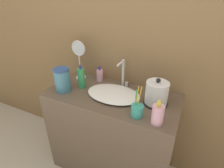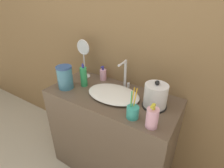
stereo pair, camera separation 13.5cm
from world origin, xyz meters
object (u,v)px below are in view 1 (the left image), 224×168
at_px(faucet, 123,73).
at_px(lotion_bottle, 158,115).
at_px(toothbrush_cup, 137,110).
at_px(vanity_mirror, 79,57).
at_px(mouthwash_bottle, 100,75).
at_px(electric_kettle, 156,94).
at_px(shampoo_bottle, 81,78).
at_px(water_pitcher, 62,80).

height_order(faucet, lotion_bottle, faucet).
bearing_deg(toothbrush_cup, vanity_mirror, 154.49).
bearing_deg(lotion_bottle, mouthwash_bottle, 148.93).
xyz_separation_m(electric_kettle, vanity_mirror, (-0.74, 0.12, 0.13)).
xyz_separation_m(lotion_bottle, shampoo_bottle, (-0.69, 0.19, 0.02)).
height_order(electric_kettle, mouthwash_bottle, electric_kettle).
xyz_separation_m(lotion_bottle, water_pitcher, (-0.79, 0.07, 0.03)).
distance_m(faucet, mouthwash_bottle, 0.25).
xyz_separation_m(faucet, shampoo_bottle, (-0.31, -0.17, -0.04)).
height_order(toothbrush_cup, water_pitcher, toothbrush_cup).
xyz_separation_m(lotion_bottle, mouthwash_bottle, (-0.61, 0.37, -0.01)).
relative_size(lotion_bottle, water_pitcher, 0.85).
distance_m(electric_kettle, shampoo_bottle, 0.63).
height_order(faucet, mouthwash_bottle, faucet).
height_order(shampoo_bottle, vanity_mirror, vanity_mirror).
bearing_deg(faucet, electric_kettle, -24.07).
bearing_deg(electric_kettle, toothbrush_cup, -111.60).
relative_size(shampoo_bottle, water_pitcher, 1.09).
xyz_separation_m(shampoo_bottle, water_pitcher, (-0.11, -0.11, 0.01)).
relative_size(mouthwash_bottle, vanity_mirror, 0.38).
distance_m(mouthwash_bottle, water_pitcher, 0.35).
bearing_deg(faucet, toothbrush_cup, -54.39).
bearing_deg(water_pitcher, shampoo_bottle, 46.27).
bearing_deg(vanity_mirror, water_pitcher, -88.55).
bearing_deg(vanity_mirror, electric_kettle, -9.30).
bearing_deg(shampoo_bottle, lotion_bottle, -15.10).
xyz_separation_m(electric_kettle, lotion_bottle, (0.06, -0.21, -0.02)).
relative_size(faucet, electric_kettle, 1.15).
relative_size(faucet, vanity_mirror, 0.67).
height_order(mouthwash_bottle, water_pitcher, water_pitcher).
distance_m(faucet, lotion_bottle, 0.52).
xyz_separation_m(shampoo_bottle, mouthwash_bottle, (0.07, 0.18, -0.04)).
bearing_deg(mouthwash_bottle, water_pitcher, -121.33).
distance_m(faucet, electric_kettle, 0.35).
height_order(vanity_mirror, water_pitcher, vanity_mirror).
bearing_deg(electric_kettle, shampoo_bottle, -177.61).
bearing_deg(shampoo_bottle, toothbrush_cup, -17.07).
bearing_deg(water_pitcher, electric_kettle, 10.61).
distance_m(toothbrush_cup, water_pitcher, 0.66).
height_order(electric_kettle, toothbrush_cup, toothbrush_cup).
bearing_deg(mouthwash_bottle, lotion_bottle, -31.07).
height_order(faucet, shampoo_bottle, faucet).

